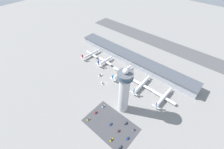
{
  "coord_description": "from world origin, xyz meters",
  "views": [
    {
      "loc": [
        114.03,
        -116.77,
        169.67
      ],
      "look_at": [
        1.35,
        12.43,
        10.54
      ],
      "focal_mm": 24.0,
      "sensor_mm": 36.0,
      "label": 1
    }
  ],
  "objects_px": {
    "car_red_hatchback": "(134,130)",
    "car_black_suv": "(96,113)",
    "airplane_gate_delta": "(142,85)",
    "service_truck_baggage": "(162,97)",
    "car_green_van": "(126,123)",
    "car_yellow_taxi": "(88,119)",
    "airplane_gate_echo": "(164,97)",
    "car_navy_sedan": "(128,138)",
    "service_truck_catering": "(100,75)",
    "car_silver_sedan": "(111,124)",
    "airplane_gate_charlie": "(122,72)",
    "car_blue_compact": "(121,147)",
    "airplane_gate_alpha": "(91,54)",
    "car_maroon_suv": "(103,106)",
    "car_grey_coupe": "(111,140)",
    "car_white_wagon": "(118,131)",
    "service_truck_fuel": "(102,83)",
    "airplane_gate_bravo": "(105,61)",
    "control_tower": "(124,91)"
  },
  "relations": [
    {
      "from": "car_red_hatchback",
      "to": "car_black_suv",
      "type": "height_order",
      "value": "car_black_suv"
    },
    {
      "from": "airplane_gate_delta",
      "to": "service_truck_baggage",
      "type": "bearing_deg",
      "value": 3.4
    },
    {
      "from": "car_green_van",
      "to": "car_yellow_taxi",
      "type": "bearing_deg",
      "value": -145.56
    },
    {
      "from": "airplane_gate_echo",
      "to": "car_navy_sedan",
      "type": "relative_size",
      "value": 9.77
    },
    {
      "from": "airplane_gate_delta",
      "to": "service_truck_catering",
      "type": "relative_size",
      "value": 6.46
    },
    {
      "from": "service_truck_catering",
      "to": "car_silver_sedan",
      "type": "xyz_separation_m",
      "value": [
        70.63,
        -54.03,
        -0.39
      ]
    },
    {
      "from": "airplane_gate_echo",
      "to": "service_truck_catering",
      "type": "relative_size",
      "value": 6.21
    },
    {
      "from": "airplane_gate_charlie",
      "to": "service_truck_catering",
      "type": "relative_size",
      "value": 6.45
    },
    {
      "from": "service_truck_catering",
      "to": "car_blue_compact",
      "type": "relative_size",
      "value": 1.51
    },
    {
      "from": "airplane_gate_alpha",
      "to": "car_maroon_suv",
      "type": "distance_m",
      "value": 119.7
    },
    {
      "from": "car_grey_coupe",
      "to": "car_yellow_taxi",
      "type": "distance_m",
      "value": 38.72
    },
    {
      "from": "car_blue_compact",
      "to": "car_green_van",
      "type": "bearing_deg",
      "value": 115.3
    },
    {
      "from": "airplane_gate_alpha",
      "to": "car_silver_sedan",
      "type": "xyz_separation_m",
      "value": [
        122.64,
        -82.32,
        -3.92
      ]
    },
    {
      "from": "airplane_gate_delta",
      "to": "car_white_wagon",
      "type": "height_order",
      "value": "airplane_gate_delta"
    },
    {
      "from": "car_blue_compact",
      "to": "car_yellow_taxi",
      "type": "bearing_deg",
      "value": 179.91
    },
    {
      "from": "airplane_gate_alpha",
      "to": "car_yellow_taxi",
      "type": "distance_m",
      "value": 136.49
    },
    {
      "from": "airplane_gate_echo",
      "to": "car_maroon_suv",
      "type": "distance_m",
      "value": 84.92
    },
    {
      "from": "airplane_gate_echo",
      "to": "service_truck_catering",
      "type": "bearing_deg",
      "value": -167.04
    },
    {
      "from": "airplane_gate_alpha",
      "to": "car_black_suv",
      "type": "height_order",
      "value": "airplane_gate_alpha"
    },
    {
      "from": "airplane_gate_charlie",
      "to": "service_truck_fuel",
      "type": "relative_size",
      "value": 6.94
    },
    {
      "from": "airplane_gate_charlie",
      "to": "car_black_suv",
      "type": "xyz_separation_m",
      "value": [
        20.34,
        -79.93,
        -4.03
      ]
    },
    {
      "from": "airplane_gate_bravo",
      "to": "service_truck_fuel",
      "type": "height_order",
      "value": "airplane_gate_bravo"
    },
    {
      "from": "airplane_gate_charlie",
      "to": "car_yellow_taxi",
      "type": "distance_m",
      "value": 95.18
    },
    {
      "from": "airplane_gate_charlie",
      "to": "car_blue_compact",
      "type": "distance_m",
      "value": 117.66
    },
    {
      "from": "car_grey_coupe",
      "to": "service_truck_catering",
      "type": "bearing_deg",
      "value": 140.99
    },
    {
      "from": "service_truck_catering",
      "to": "car_grey_coupe",
      "type": "height_order",
      "value": "service_truck_catering"
    },
    {
      "from": "service_truck_fuel",
      "to": "car_silver_sedan",
      "type": "bearing_deg",
      "value": -37.72
    },
    {
      "from": "airplane_gate_alpha",
      "to": "car_blue_compact",
      "type": "bearing_deg",
      "value": -32.78
    },
    {
      "from": "airplane_gate_delta",
      "to": "car_silver_sedan",
      "type": "xyz_separation_m",
      "value": [
        6.22,
        -77.97,
        -3.51
      ]
    },
    {
      "from": "car_green_van",
      "to": "service_truck_catering",
      "type": "bearing_deg",
      "value": 154.18
    },
    {
      "from": "car_white_wagon",
      "to": "car_grey_coupe",
      "type": "bearing_deg",
      "value": -87.29
    },
    {
      "from": "service_truck_catering",
      "to": "service_truck_baggage",
      "type": "relative_size",
      "value": 1.1
    },
    {
      "from": "car_maroon_suv",
      "to": "car_silver_sedan",
      "type": "relative_size",
      "value": 1.02
    },
    {
      "from": "service_truck_baggage",
      "to": "airplane_gate_charlie",
      "type": "bearing_deg",
      "value": -179.58
    },
    {
      "from": "service_truck_fuel",
      "to": "car_yellow_taxi",
      "type": "bearing_deg",
      "value": -62.0
    },
    {
      "from": "airplane_gate_alpha",
      "to": "service_truck_baggage",
      "type": "relative_size",
      "value": 6.52
    },
    {
      "from": "airplane_gate_delta",
      "to": "car_blue_compact",
      "type": "distance_m",
      "value": 97.18
    },
    {
      "from": "service_truck_catering",
      "to": "car_maroon_suv",
      "type": "xyz_separation_m",
      "value": [
        45.52,
        -41.0,
        -0.33
      ]
    },
    {
      "from": "airplane_gate_echo",
      "to": "car_navy_sedan",
      "type": "xyz_separation_m",
      "value": [
        -4.17,
        -77.58,
        -3.69
      ]
    },
    {
      "from": "airplane_gate_bravo",
      "to": "airplane_gate_delta",
      "type": "distance_m",
      "value": 81.57
    },
    {
      "from": "control_tower",
      "to": "airplane_gate_delta",
      "type": "distance_m",
      "value": 58.84
    },
    {
      "from": "service_truck_baggage",
      "to": "car_black_suv",
      "type": "xyz_separation_m",
      "value": [
        -52.82,
        -80.46,
        -0.33
      ]
    },
    {
      "from": "service_truck_fuel",
      "to": "car_green_van",
      "type": "xyz_separation_m",
      "value": [
        69.02,
        -29.62,
        -0.26
      ]
    },
    {
      "from": "airplane_gate_echo",
      "to": "car_yellow_taxi",
      "type": "distance_m",
      "value": 106.59
    },
    {
      "from": "car_maroon_suv",
      "to": "car_black_suv",
      "type": "xyz_separation_m",
      "value": [
        -0.27,
        -13.51,
        0.01
      ]
    },
    {
      "from": "airplane_gate_charlie",
      "to": "service_truck_catering",
      "type": "distance_m",
      "value": 35.78
    },
    {
      "from": "car_white_wagon",
      "to": "airplane_gate_delta",
      "type": "bearing_deg",
      "value": 103.49
    },
    {
      "from": "car_green_van",
      "to": "car_silver_sedan",
      "type": "xyz_separation_m",
      "value": [
        -13.54,
        -13.3,
        -0.05
      ]
    },
    {
      "from": "car_silver_sedan",
      "to": "airplane_gate_delta",
      "type": "bearing_deg",
      "value": 94.56
    },
    {
      "from": "airplane_gate_charlie",
      "to": "car_yellow_taxi",
      "type": "height_order",
      "value": "airplane_gate_charlie"
    }
  ]
}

